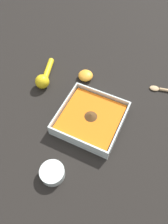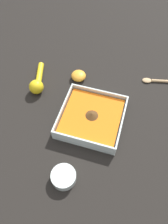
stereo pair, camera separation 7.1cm
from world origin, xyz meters
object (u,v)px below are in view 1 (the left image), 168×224
spice_bowl (52,173)px  lemon_squeezer (44,78)px  lemon_half (86,76)px  square_dish (91,119)px

spice_bowl → lemon_squeezer: bearing=-145.1°
lemon_half → spice_bowl: bearing=11.0°
square_dish → lemon_squeezer: lemon_squeezer is taller
square_dish → spice_bowl: 0.24m
square_dish → spice_bowl: size_ratio=2.86×
square_dish → lemon_half: bearing=-149.6°
square_dish → lemon_half: square_dish is taller
spice_bowl → lemon_squeezer: 0.41m
square_dish → lemon_half: size_ratio=3.66×
lemon_squeezer → lemon_half: 0.18m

